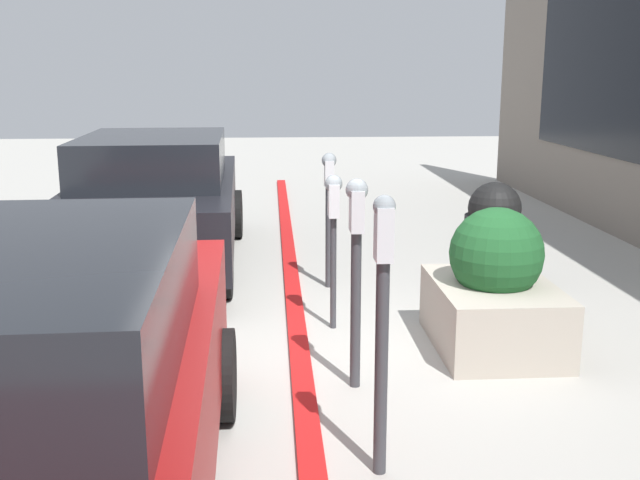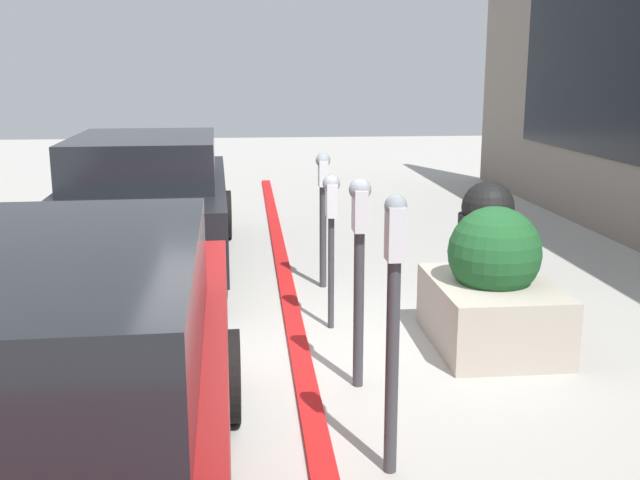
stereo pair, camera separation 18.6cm
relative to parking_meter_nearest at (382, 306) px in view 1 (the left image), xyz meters
name	(u,v)px [view 1 (the left image)]	position (x,y,z in m)	size (l,w,h in m)	color
ground_plane	(309,352)	(1.86, 0.30, -0.98)	(40.00, 40.00, 0.00)	#ADAAA3
curb_strip	(299,350)	(1.86, 0.38, -0.96)	(19.00, 0.16, 0.04)	red
parking_meter_nearest	(382,306)	(0.00, 0.00, 0.00)	(0.14, 0.12, 1.59)	#38383D
parking_meter_second	(356,249)	(1.19, 0.01, 0.03)	(0.18, 0.15, 1.50)	#38383D
parking_meter_middle	(334,215)	(2.44, 0.06, 0.03)	(0.18, 0.15, 1.36)	#38383D
parking_meter_fourth	(329,197)	(3.73, 0.00, -0.03)	(0.18, 0.15, 1.41)	#38383D
planter_box	(494,292)	(1.89, -1.20, -0.51)	(1.31, 0.94, 1.16)	#B2A899
parked_car_front	(12,399)	(-0.63, 1.76, -0.20)	(4.31, 1.88, 1.52)	maroon
parked_car_middle	(157,198)	(4.75, 1.89, -0.19)	(4.52, 1.90, 1.52)	black
trash_bin	(493,239)	(3.40, -1.64, -0.42)	(0.59, 0.59, 1.14)	black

